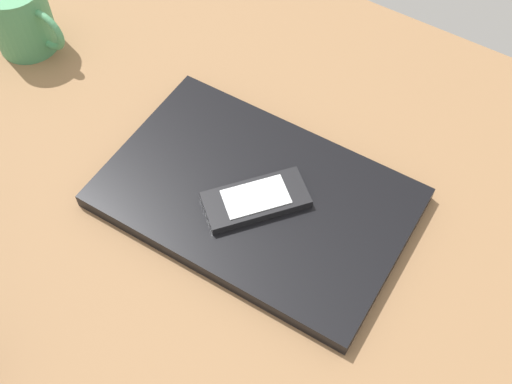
{
  "coord_description": "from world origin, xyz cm",
  "views": [
    {
      "loc": [
        19.03,
        -32.61,
        64.78
      ],
      "look_at": [
        -3.18,
        2.0,
        5.0
      ],
      "focal_mm": 45.94,
      "sensor_mm": 36.0,
      "label": 1
    }
  ],
  "objects": [
    {
      "name": "coffee_mug",
      "position": [
        -42.65,
        7.13,
        7.59
      ],
      "size": [
        11.39,
        7.98,
        9.18
      ],
      "color": "#4C9360",
      "rests_on": "desk_surface"
    },
    {
      "name": "laptop_closed",
      "position": [
        -3.18,
        2.0,
        3.93
      ],
      "size": [
        34.16,
        22.5,
        1.85
      ],
      "primitive_type": "cube",
      "rotation": [
        0.0,
        0.0,
        0.02
      ],
      "color": "black",
      "rests_on": "desk_surface"
    },
    {
      "name": "desk_surface",
      "position": [
        0.0,
        0.0,
        1.5
      ],
      "size": [
        120.0,
        80.0,
        3.0
      ],
      "primitive_type": "cube",
      "color": "olive",
      "rests_on": "ground"
    },
    {
      "name": "cell_phone_on_laptop",
      "position": [
        -2.5,
        0.91,
        5.4
      ],
      "size": [
        11.09,
        12.03,
        1.17
      ],
      "color": "black",
      "rests_on": "laptop_closed"
    }
  ]
}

